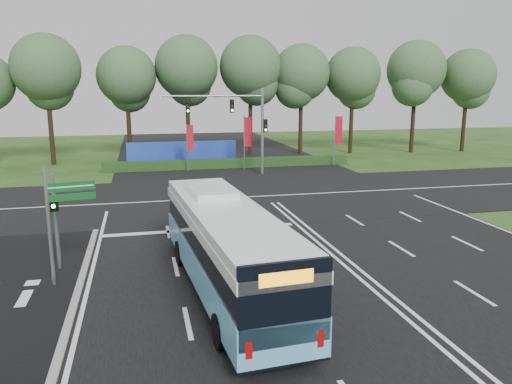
% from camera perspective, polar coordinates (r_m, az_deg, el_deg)
% --- Properties ---
extents(ground, '(120.00, 120.00, 0.00)m').
position_cam_1_polar(ground, '(21.74, 8.59, -7.15)').
color(ground, '#204617').
rests_on(ground, ground).
extents(road_main, '(20.00, 120.00, 0.04)m').
position_cam_1_polar(road_main, '(21.73, 8.59, -7.10)').
color(road_main, black).
rests_on(road_main, ground).
extents(road_cross, '(120.00, 14.00, 0.05)m').
position_cam_1_polar(road_cross, '(32.77, 0.87, -0.51)').
color(road_cross, black).
rests_on(road_cross, ground).
extents(kerb_strip, '(0.25, 18.00, 0.12)m').
position_cam_1_polar(kerb_strip, '(17.66, -20.10, -12.14)').
color(kerb_strip, gray).
rests_on(kerb_strip, ground).
extents(city_bus, '(3.26, 11.67, 3.31)m').
position_cam_1_polar(city_bus, '(17.22, -3.40, -6.31)').
color(city_bus, '#5CAAD6').
rests_on(city_bus, ground).
extents(pedestrian_signal, '(0.36, 0.43, 3.84)m').
position_cam_1_polar(pedestrian_signal, '(20.68, -21.95, -2.81)').
color(pedestrian_signal, gray).
rests_on(pedestrian_signal, ground).
extents(street_sign, '(1.67, 0.42, 4.36)m').
position_cam_1_polar(street_sign, '(18.94, -21.61, -2.12)').
color(street_sign, gray).
rests_on(street_sign, ground).
extents(banner_flag_left, '(0.60, 0.11, 4.04)m').
position_cam_1_polar(banner_flag_left, '(42.88, -7.61, 5.87)').
color(banner_flag_left, gray).
rests_on(banner_flag_left, ground).
extents(banner_flag_mid, '(0.69, 0.15, 4.68)m').
position_cam_1_polar(banner_flag_mid, '(42.97, -1.04, 6.51)').
color(banner_flag_mid, gray).
rests_on(banner_flag_mid, ground).
extents(banner_flag_right, '(0.64, 0.31, 4.62)m').
position_cam_1_polar(banner_flag_right, '(46.00, 9.32, 6.65)').
color(banner_flag_right, gray).
rests_on(banner_flag_right, ground).
extents(traffic_light_gantry, '(8.41, 0.28, 7.00)m').
position_cam_1_polar(traffic_light_gantry, '(40.42, -1.76, 8.47)').
color(traffic_light_gantry, gray).
rests_on(traffic_light_gantry, ground).
extents(hedge, '(22.00, 1.20, 0.80)m').
position_cam_1_polar(hedge, '(44.74, -3.00, 3.29)').
color(hedge, '#193C15').
rests_on(hedge, ground).
extents(blue_hoarding, '(10.00, 0.30, 2.20)m').
position_cam_1_polar(blue_hoarding, '(46.59, -8.42, 4.39)').
color(blue_hoarding, '#2041B2').
rests_on(blue_hoarding, ground).
extents(eucalyptus_row, '(54.22, 8.88, 12.35)m').
position_cam_1_polar(eucalyptus_row, '(51.96, -0.15, 13.55)').
color(eucalyptus_row, black).
rests_on(eucalyptus_row, ground).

